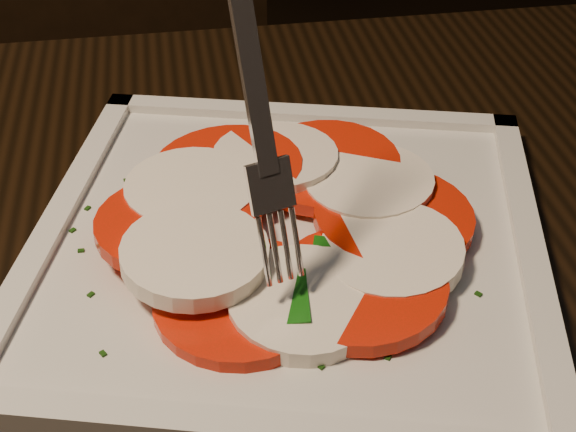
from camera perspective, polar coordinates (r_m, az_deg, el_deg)
chair at (r=1.07m, az=-11.79°, el=7.99°), size 0.48×0.48×0.93m
plate at (r=0.45m, az=0.00°, el=-2.28°), size 0.32×0.32×0.01m
caprese_salad at (r=0.44m, az=0.01°, el=-0.41°), size 0.23×0.21×0.03m
fork at (r=0.36m, az=-3.09°, el=10.35°), size 0.05×0.07×0.19m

